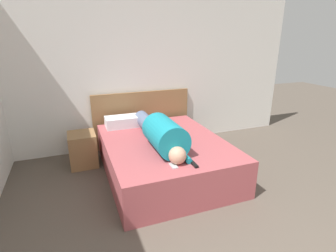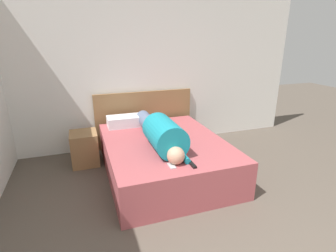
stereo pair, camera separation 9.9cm
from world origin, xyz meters
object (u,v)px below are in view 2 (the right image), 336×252
at_px(nightstand, 85,148).
at_px(tv_remote, 192,165).
at_px(person_lying, 161,133).
at_px(cell_phone, 172,166).
at_px(bed, 165,157).
at_px(pillow_near_headboard, 125,121).

bearing_deg(nightstand, tv_remote, -53.08).
bearing_deg(person_lying, cell_phone, -96.25).
bearing_deg(person_lying, nightstand, 139.31).
height_order(bed, cell_phone, cell_phone).
height_order(bed, nightstand, nightstand).
distance_m(bed, pillow_near_headboard, 0.92).
relative_size(nightstand, pillow_near_headboard, 0.89).
bearing_deg(pillow_near_headboard, tv_remote, -74.21).
xyz_separation_m(bed, nightstand, (-1.03, 0.65, 0.00)).
xyz_separation_m(tv_remote, cell_phone, (-0.22, 0.06, -0.01)).
relative_size(bed, tv_remote, 12.96).
relative_size(bed, nightstand, 4.00).
bearing_deg(bed, pillow_near_headboard, 116.58).
relative_size(person_lying, tv_remote, 10.60).
bearing_deg(nightstand, cell_phone, -57.96).
bearing_deg(cell_phone, tv_remote, -14.58).
bearing_deg(tv_remote, cell_phone, 165.42).
bearing_deg(nightstand, pillow_near_headboard, 10.37).
bearing_deg(nightstand, person_lying, -40.69).
relative_size(nightstand, cell_phone, 3.74).
distance_m(person_lying, tv_remote, 0.68).
height_order(person_lying, pillow_near_headboard, person_lying).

